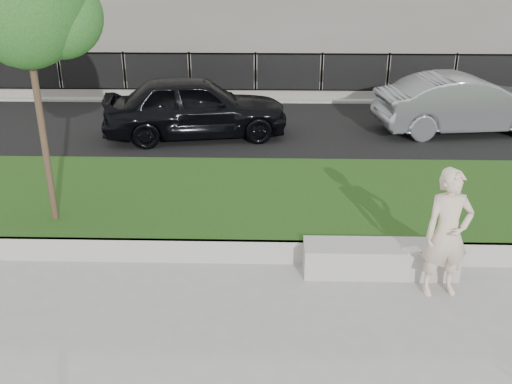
{
  "coord_description": "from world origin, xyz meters",
  "views": [
    {
      "loc": [
        -0.07,
        -7.03,
        4.65
      ],
      "look_at": [
        -0.29,
        1.2,
        1.18
      ],
      "focal_mm": 40.0,
      "sensor_mm": 36.0,
      "label": 1
    }
  ],
  "objects_px": {
    "stone_bench": "(379,259)",
    "book": "(412,250)",
    "man": "(447,234)",
    "car_silver": "(465,104)",
    "car_dark": "(196,107)"
  },
  "relations": [
    {
      "from": "stone_bench",
      "to": "book",
      "type": "xyz_separation_m",
      "value": [
        0.44,
        -0.18,
        0.26
      ]
    },
    {
      "from": "book",
      "to": "car_silver",
      "type": "distance_m",
      "value": 8.4
    },
    {
      "from": "book",
      "to": "car_silver",
      "type": "height_order",
      "value": "car_silver"
    },
    {
      "from": "man",
      "to": "book",
      "type": "relative_size",
      "value": 7.85
    },
    {
      "from": "book",
      "to": "car_silver",
      "type": "xyz_separation_m",
      "value": [
        3.15,
        7.78,
        0.33
      ]
    },
    {
      "from": "car_dark",
      "to": "car_silver",
      "type": "height_order",
      "value": "car_dark"
    },
    {
      "from": "man",
      "to": "book",
      "type": "xyz_separation_m",
      "value": [
        -0.36,
        0.37,
        -0.47
      ]
    },
    {
      "from": "stone_bench",
      "to": "book",
      "type": "height_order",
      "value": "book"
    },
    {
      "from": "man",
      "to": "car_dark",
      "type": "height_order",
      "value": "man"
    },
    {
      "from": "car_dark",
      "to": "car_silver",
      "type": "relative_size",
      "value": 1.01
    },
    {
      "from": "man",
      "to": "car_silver",
      "type": "bearing_deg",
      "value": 61.83
    },
    {
      "from": "car_silver",
      "to": "stone_bench",
      "type": "bearing_deg",
      "value": 146.61
    },
    {
      "from": "man",
      "to": "stone_bench",
      "type": "bearing_deg",
      "value": 136.32
    },
    {
      "from": "stone_bench",
      "to": "car_silver",
      "type": "height_order",
      "value": "car_silver"
    },
    {
      "from": "book",
      "to": "car_dark",
      "type": "xyz_separation_m",
      "value": [
        -4.16,
        7.12,
        0.37
      ]
    }
  ]
}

